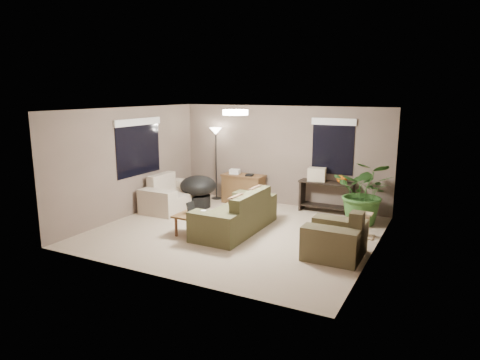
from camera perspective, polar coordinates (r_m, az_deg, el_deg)
The scene contains 20 objects.
room_shell at distance 8.61m, azimuth -0.61°, elevation 1.06°, with size 5.50×5.50×5.50m.
main_sofa at distance 8.89m, azimuth -0.36°, elevation -4.94°, with size 0.95×2.20×0.85m.
throw_pillows at distance 8.68m, azimuth 1.13°, elevation -2.91°, with size 0.24×1.35×0.47m.
loveseat at distance 10.65m, azimuth -9.06°, elevation -2.25°, with size 0.90×1.60×0.85m.
armchair at distance 7.72m, azimuth 12.63°, elevation -7.83°, with size 0.95×1.00×0.85m.
coffee_table at distance 8.56m, azimuth -5.46°, elevation -5.21°, with size 1.00×0.55×0.42m.
laptop at distance 8.69m, azimuth -6.06°, elevation -4.12°, with size 0.39×0.30×0.24m.
plastic_bag at distance 8.29m, azimuth -4.88°, elevation -4.63°, with size 0.27×0.24×0.19m, color white.
desk at distance 11.03m, azimuth 0.45°, elevation -1.18°, with size 1.10×0.50×0.75m.
desk_papers at distance 11.01m, azimuth -0.30°, elevation 1.04°, with size 0.70×0.30×0.12m.
console_table at distance 10.39m, azimuth 11.43°, elevation -1.90°, with size 1.30×0.40×0.75m.
pumpkin at distance 10.22m, azimuth 13.41°, elevation 0.13°, with size 0.23×0.23×0.19m, color orange.
cardboard_box at distance 10.36m, azimuth 10.21°, elevation 0.75°, with size 0.41×0.31×0.31m, color beige.
papasan_chair at distance 10.69m, azimuth -5.59°, elevation -1.19°, with size 1.04×1.04×0.80m.
floor_lamp at distance 11.32m, azimuth -3.24°, elevation 5.39°, with size 0.32×0.32×1.91m.
ceiling_fixture at distance 8.47m, azimuth -0.63°, elevation 9.00°, with size 0.50×0.50×0.10m, color white.
houseplant at distance 9.65m, azimuth 16.28°, elevation -2.49°, with size 1.28×1.42×1.11m, color #2D5923.
cat_scratching_post at distance 8.87m, azimuth 16.45°, elevation -6.01°, with size 0.32×0.32×0.50m.
window_left at distance 10.31m, azimuth -13.40°, elevation 5.52°, with size 0.05×1.56×1.33m.
window_back at distance 10.36m, azimuth 12.32°, elevation 5.61°, with size 1.06×0.05×1.33m.
Camera 1 is at (3.96, -7.48, 2.85)m, focal length 32.00 mm.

